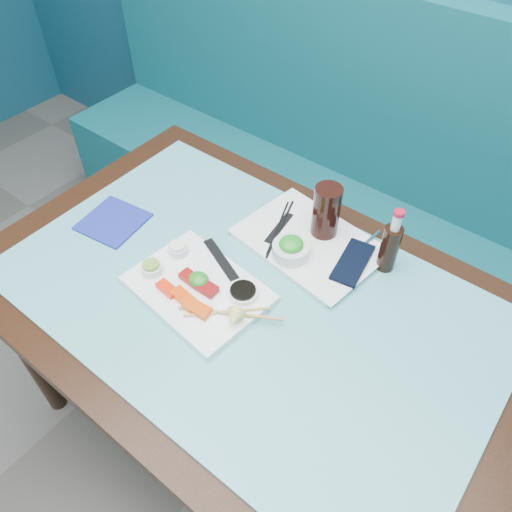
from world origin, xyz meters
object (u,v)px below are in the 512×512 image
Objects in this scene: serving_tray at (309,243)px; blue_napkin at (113,221)px; cola_glass at (326,211)px; seaweed_bowl at (291,250)px; cola_bottle_body at (389,248)px; dining_table at (248,316)px; booth_bench at (381,225)px; sashimi_plate at (198,289)px.

serving_tray reaches higher than blue_napkin.
serving_tray is at bearing -100.30° from cola_glass.
serving_tray is 3.52× the size of seaweed_bowl.
seaweed_bowl is 0.72× the size of cola_bottle_body.
seaweed_bowl reaches higher than blue_napkin.
blue_napkin is at bearing -176.19° from dining_table.
seaweed_bowl is 0.64× the size of cola_glass.
booth_bench is 8.89× the size of sashimi_plate.
serving_tray is at bearing 84.69° from dining_table.
sashimi_plate reaches higher than blue_napkin.
booth_bench is at bearing 91.05° from seaweed_bowl.
sashimi_plate is at bearing -132.05° from cola_bottle_body.
cola_glass is at bearing -179.73° from cola_bottle_body.
serving_tray is at bearing 82.41° from seaweed_bowl.
sashimi_plate reaches higher than serving_tray.
cola_glass is (0.02, 0.13, 0.06)m from seaweed_bowl.
booth_bench reaches higher than serving_tray.
cola_bottle_body is (0.20, 0.06, 0.06)m from serving_tray.
dining_table is 10.29× the size of cola_bottle_body.
booth_bench is 0.79m from seaweed_bowl.
cola_glass reaches higher than sashimi_plate.
blue_napkin is at bearing -157.81° from seaweed_bowl.
seaweed_bowl is 0.60× the size of blue_napkin.
sashimi_plate is 0.97× the size of serving_tray.
sashimi_plate is at bearing -96.62° from booth_bench.
serving_tray is 0.22m from cola_bottle_body.
cola_bottle_body is at bearing -67.70° from booth_bench.
dining_table is at bearing -88.13° from serving_tray.
sashimi_plate is (-0.11, -0.07, 0.10)m from dining_table.
blue_napkin is at bearing -179.62° from sashimi_plate.
sashimi_plate is 0.37m from blue_napkin.
cola_bottle_body is 0.83× the size of blue_napkin.
blue_napkin is at bearing -146.94° from cola_glass.
booth_bench is 0.72m from serving_tray.
cola_bottle_body is at bearing 53.02° from dining_table.
dining_table is at bearing -126.98° from cola_bottle_body.
serving_tray is (0.02, 0.24, 0.10)m from dining_table.
seaweed_bowl is at bearing -98.75° from cola_glass.
seaweed_bowl reaches higher than dining_table.
cola_glass is (0.03, 0.30, 0.18)m from dining_table.
booth_bench is at bearing 61.69° from blue_napkin.
sashimi_plate is 0.26m from seaweed_bowl.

